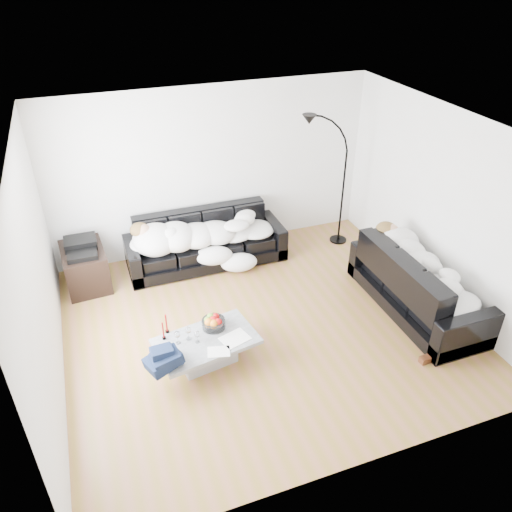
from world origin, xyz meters
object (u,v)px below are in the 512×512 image
object	(u,v)px
candle_right	(166,324)
sleeper_right	(422,269)
wine_glass_a	(188,333)
stereo	(81,246)
wine_glass_c	(197,337)
av_cabinet	(85,267)
wine_glass_b	(177,338)
shoes	(431,353)
sleeper_back	(206,228)
sofa_back	(206,240)
floor_lamp	(343,187)
fruit_bowl	(214,322)
sofa_right	(419,282)
candle_left	(163,331)
coffee_table	(207,351)

from	to	relation	value
candle_right	sleeper_right	bearing A→B (deg)	-4.38
wine_glass_a	stereo	size ratio (longest dim) A/B	0.40
wine_glass_c	av_cabinet	xyz separation A→B (m)	(-1.11, 2.17, -0.13)
wine_glass_b	shoes	bearing A→B (deg)	-17.21
sleeper_back	sleeper_right	world-z (taller)	sleeper_right
candle_right	stereo	bearing A→B (deg)	113.54
sofa_back	sleeper_right	bearing A→B (deg)	-41.80
floor_lamp	fruit_bowl	bearing A→B (deg)	-151.95
sofa_back	floor_lamp	size ratio (longest dim) A/B	1.24
sofa_right	wine_glass_b	size ratio (longest dim) A/B	12.63
candle_left	av_cabinet	distance (m)	2.13
sofa_right	sleeper_right	xyz separation A→B (m)	(0.00, 0.00, 0.21)
sleeper_right	wine_glass_b	bearing A→B (deg)	89.53
wine_glass_c	sofa_back	bearing A→B (deg)	72.36
sleeper_back	fruit_bowl	bearing A→B (deg)	-102.85
coffee_table	fruit_bowl	distance (m)	0.35
sofa_back	coffee_table	distance (m)	2.23
sofa_right	av_cabinet	size ratio (longest dim) A/B	2.51
sofa_back	stereo	world-z (taller)	sofa_back
sleeper_back	wine_glass_c	distance (m)	2.22
wine_glass_a	floor_lamp	size ratio (longest dim) A/B	0.09
sofa_right	wine_glass_a	size ratio (longest dim) A/B	12.18
sleeper_back	wine_glass_a	bearing A→B (deg)	-110.92
sofa_back	wine_glass_c	world-z (taller)	sofa_back
sleeper_right	stereo	world-z (taller)	sleeper_right
sofa_back	wine_glass_c	xyz separation A→B (m)	(-0.68, -2.15, 0.02)
wine_glass_a	wine_glass_b	distance (m)	0.14
sleeper_back	wine_glass_a	distance (m)	2.16
sleeper_back	fruit_bowl	distance (m)	1.97
candle_left	floor_lamp	size ratio (longest dim) A/B	0.12
sofa_right	wine_glass_a	world-z (taller)	sofa_right
sofa_right	stereo	xyz separation A→B (m)	(-4.17, 2.14, 0.22)
fruit_bowl	shoes	size ratio (longest dim) A/B	0.69
coffee_table	stereo	distance (m)	2.53
sofa_right	fruit_bowl	size ratio (longest dim) A/B	7.50
fruit_bowl	candle_right	bearing A→B (deg)	169.54
candle_left	sofa_right	bearing A→B (deg)	-2.59
candle_right	wine_glass_b	bearing A→B (deg)	-71.43
sofa_back	fruit_bowl	distance (m)	2.01
wine_glass_c	av_cabinet	size ratio (longest dim) A/B	0.19
sofa_back	wine_glass_b	distance (m)	2.28
sleeper_right	wine_glass_a	bearing A→B (deg)	89.00
wine_glass_a	sleeper_back	bearing A→B (deg)	69.08
fruit_bowl	av_cabinet	bearing A→B (deg)	124.54
sofa_right	shoes	bearing A→B (deg)	156.62
candle_right	sofa_right	bearing A→B (deg)	-4.38
sleeper_right	floor_lamp	xyz separation A→B (m)	(-0.11, 2.00, 0.33)
sofa_back	wine_glass_b	xyz separation A→B (m)	(-0.90, -2.09, 0.03)
wine_glass_a	wine_glass_b	bearing A→B (deg)	-168.13
wine_glass_c	av_cabinet	bearing A→B (deg)	117.17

